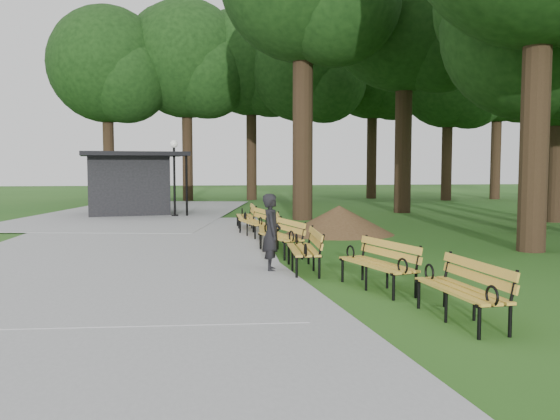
{
  "coord_description": "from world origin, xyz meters",
  "views": [
    {
      "loc": [
        -1.68,
        -12.88,
        2.19
      ],
      "look_at": [
        0.01,
        1.12,
        1.1
      ],
      "focal_mm": 37.42,
      "sensor_mm": 36.0,
      "label": 1
    }
  ],
  "objects": [
    {
      "name": "ground",
      "position": [
        0.0,
        0.0,
        0.0
      ],
      "size": [
        100.0,
        100.0,
        0.0
      ],
      "primitive_type": "plane",
      "color": "#215017",
      "rests_on": "ground"
    },
    {
      "name": "bench_3",
      "position": [
        0.01,
        1.12,
        0.44
      ],
      "size": [
        1.1,
        2.0,
        0.88
      ],
      "primitive_type": null,
      "rotation": [
        0.0,
        0.0,
        -1.31
      ],
      "color": "gold",
      "rests_on": "ground"
    },
    {
      "name": "bench_1",
      "position": [
        1.23,
        -3.01,
        0.44
      ],
      "size": [
        1.17,
        2.0,
        0.88
      ],
      "primitive_type": null,
      "rotation": [
        0.0,
        0.0,
        -1.27
      ],
      "color": "gold",
      "rests_on": "ground"
    },
    {
      "name": "bench_0",
      "position": [
        1.79,
        -5.21,
        0.44
      ],
      "size": [
        0.85,
        1.96,
        0.88
      ],
      "primitive_type": null,
      "rotation": [
        0.0,
        0.0,
        -1.46
      ],
      "color": "gold",
      "rests_on": "ground"
    },
    {
      "name": "person",
      "position": [
        -0.43,
        -1.07,
        0.8
      ],
      "size": [
        0.42,
        0.61,
        1.61
      ],
      "primitive_type": "imported",
      "rotation": [
        0.0,
        0.0,
        1.51
      ],
      "color": "black",
      "rests_on": "ground"
    },
    {
      "name": "tree_backdrop",
      "position": [
        6.53,
        22.98,
        7.91
      ],
      "size": [
        35.43,
        9.86,
        15.83
      ],
      "primitive_type": null,
      "color": "black",
      "rests_on": "ground"
    },
    {
      "name": "bench_4",
      "position": [
        -0.1,
        2.88,
        0.44
      ],
      "size": [
        0.78,
        1.94,
        0.88
      ],
      "primitive_type": null,
      "rotation": [
        0.0,
        0.0,
        -1.65
      ],
      "color": "gold",
      "rests_on": "ground"
    },
    {
      "name": "lawn_tree_4",
      "position": [
        7.1,
        13.01,
        9.19
      ],
      "size": [
        7.51,
        7.51,
        13.0
      ],
      "color": "black",
      "rests_on": "ground"
    },
    {
      "name": "lawn_tree_1",
      "position": [
        8.47,
        4.67,
        6.47
      ],
      "size": [
        5.85,
        5.85,
        9.43
      ],
      "color": "black",
      "rests_on": "ground"
    },
    {
      "name": "bench_5",
      "position": [
        -0.35,
        4.74,
        0.44
      ],
      "size": [
        1.03,
        1.99,
        0.88
      ],
      "primitive_type": null,
      "rotation": [
        0.0,
        0.0,
        -1.35
      ],
      "color": "gold",
      "rests_on": "ground"
    },
    {
      "name": "bench_2",
      "position": [
        0.22,
        -1.1,
        0.44
      ],
      "size": [
        0.72,
        1.93,
        0.88
      ],
      "primitive_type": null,
      "rotation": [
        0.0,
        0.0,
        -1.61
      ],
      "color": "gold",
      "rests_on": "ground"
    },
    {
      "name": "path",
      "position": [
        -4.0,
        3.0,
        0.03
      ],
      "size": [
        12.0,
        38.0,
        0.06
      ],
      "primitive_type": "cube",
      "color": "#97979A",
      "rests_on": "ground"
    },
    {
      "name": "lawn_tree_5",
      "position": [
        11.4,
        7.97,
        6.45
      ],
      "size": [
        5.7,
        5.7,
        9.33
      ],
      "color": "black",
      "rests_on": "ground"
    },
    {
      "name": "dirt_mound",
      "position": [
        2.35,
        5.03,
        0.46
      ],
      "size": [
        2.92,
        2.92,
        0.92
      ],
      "primitive_type": "cone",
      "color": "#47301C",
      "rests_on": "ground"
    },
    {
      "name": "kiosk",
      "position": [
        -5.26,
        13.35,
        1.37
      ],
      "size": [
        5.04,
        4.58,
        2.75
      ],
      "primitive_type": null,
      "rotation": [
        0.0,
        0.0,
        0.19
      ],
      "color": "black",
      "rests_on": "ground"
    },
    {
      "name": "lamp_post",
      "position": [
        -3.15,
        11.9,
        2.31
      ],
      "size": [
        0.32,
        0.32,
        3.22
      ],
      "color": "black",
      "rests_on": "ground"
    },
    {
      "name": "bench_6",
      "position": [
        -0.5,
        6.75,
        0.44
      ],
      "size": [
        0.66,
        1.91,
        0.88
      ],
      "primitive_type": null,
      "rotation": [
        0.0,
        0.0,
        -1.56
      ],
      "color": "gold",
      "rests_on": "ground"
    }
  ]
}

